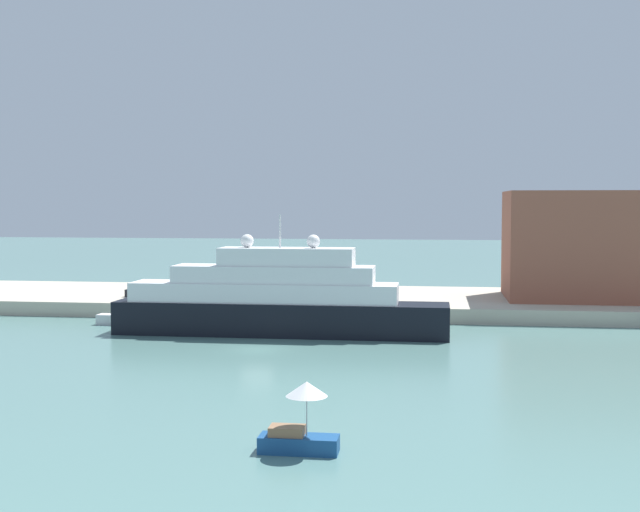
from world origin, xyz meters
name	(u,v)px	position (x,y,z in m)	size (l,w,h in m)	color
ground	(257,350)	(0.00, 0.00, 0.00)	(400.00, 400.00, 0.00)	slate
quay_dock	(308,301)	(0.00, 26.68, 0.74)	(110.00, 21.36, 1.48)	#B7AD99
large_yacht	(276,300)	(0.07, 7.58, 3.04)	(29.35, 4.38, 10.57)	black
small_motorboat	(300,423)	(7.70, -26.13, 1.39)	(3.70, 1.94, 3.34)	navy
work_barge	(128,320)	(-15.02, 11.56, 0.49)	(5.91, 1.44, 0.98)	silver
harbor_building	(586,245)	(29.56, 26.57, 7.15)	(16.51, 11.54, 11.34)	#93513D
parked_car	(144,291)	(-17.28, 22.25, 2.11)	(3.84, 1.85, 1.48)	black
person_figure	(176,289)	(-13.89, 22.67, 2.32)	(0.36, 0.36, 1.80)	maroon
mooring_bollard	(346,303)	(5.24, 16.92, 1.79)	(0.53, 0.53, 0.63)	black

